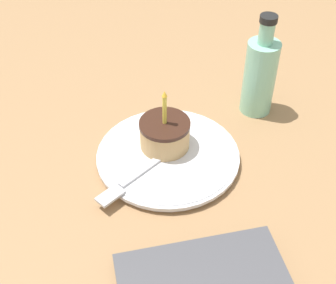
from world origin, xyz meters
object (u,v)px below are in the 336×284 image
bottle (260,75)px  fork (135,178)px  cake_slice (165,134)px  plate (168,156)px

bottle → fork: bearing=120.0°
cake_slice → fork: 0.10m
fork → bottle: bearing=-60.0°
fork → bottle: 0.31m
bottle → cake_slice: bearing=112.6°
cake_slice → fork: cake_slice is taller
cake_slice → bottle: 0.22m
fork → plate: bearing=-53.6°
cake_slice → bottle: bottle is taller
plate → bottle: bottle is taller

